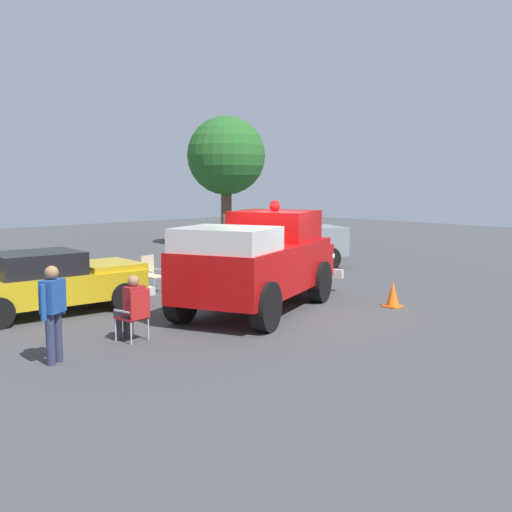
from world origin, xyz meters
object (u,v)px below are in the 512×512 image
at_px(oak_tree_right, 226,156).
at_px(parked_pickup, 276,241).
at_px(vintage_fire_truck, 260,260).
at_px(traffic_cone, 393,295).
at_px(lawn_chair_by_car, 150,271).
at_px(lawn_chair_near_truck, 136,312).
at_px(spectator_seated, 131,305).
at_px(classic_hot_rod, 51,282).
at_px(spectator_standing, 53,307).

bearing_deg(oak_tree_right, parked_pickup, 151.53).
distance_m(vintage_fire_truck, traffic_cone, 3.39).
distance_m(lawn_chair_by_car, oak_tree_right, 12.90).
relative_size(lawn_chair_near_truck, lawn_chair_by_car, 1.00).
bearing_deg(spectator_seated, parked_pickup, -60.89).
distance_m(vintage_fire_truck, classic_hot_rod, 4.90).
xyz_separation_m(vintage_fire_truck, parked_pickup, (4.66, -5.25, -0.21)).
height_order(lawn_chair_by_car, oak_tree_right, oak_tree_right).
relative_size(lawn_chair_by_car, oak_tree_right, 0.17).
relative_size(lawn_chair_near_truck, spectator_seated, 0.79).
height_order(vintage_fire_truck, lawn_chair_near_truck, vintage_fire_truck).
bearing_deg(oak_tree_right, classic_hot_rod, 123.75).
relative_size(lawn_chair_by_car, spectator_standing, 0.61).
bearing_deg(vintage_fire_truck, lawn_chair_near_truck, 98.01).
bearing_deg(parked_pickup, lawn_chair_by_car, 98.63).
relative_size(classic_hot_rod, lawn_chair_near_truck, 4.39).
xyz_separation_m(lawn_chair_near_truck, oak_tree_right, (12.17, -12.86, 3.56)).
xyz_separation_m(classic_hot_rod, lawn_chair_by_car, (0.71, -3.24, -0.16)).
height_order(parked_pickup, spectator_standing, parked_pickup).
height_order(lawn_chair_near_truck, spectator_seated, spectator_seated).
bearing_deg(parked_pickup, vintage_fire_truck, 131.57).
relative_size(classic_hot_rod, spectator_standing, 2.67).
bearing_deg(classic_hot_rod, spectator_seated, 179.17).
bearing_deg(vintage_fire_truck, spectator_standing, 98.26).
distance_m(spectator_seated, spectator_standing, 1.85).
xyz_separation_m(vintage_fire_truck, oak_tree_right, (11.64, -9.04, 2.95)).
bearing_deg(lawn_chair_near_truck, vintage_fire_truck, -81.99).
xyz_separation_m(lawn_chair_near_truck, spectator_seated, (0.13, 0.02, 0.11)).
bearing_deg(vintage_fire_truck, parked_pickup, -48.43).
bearing_deg(oak_tree_right, vintage_fire_truck, 142.17).
xyz_separation_m(spectator_seated, oak_tree_right, (12.04, -12.88, 3.45)).
relative_size(lawn_chair_by_car, spectator_seated, 0.79).
bearing_deg(traffic_cone, lawn_chair_near_truck, 77.14).
distance_m(lawn_chair_by_car, spectator_standing, 6.85).
distance_m(parked_pickup, oak_tree_right, 8.55).
bearing_deg(parked_pickup, oak_tree_right, -28.47).
height_order(spectator_standing, oak_tree_right, oak_tree_right).
relative_size(parked_pickup, spectator_standing, 3.06).
height_order(lawn_chair_near_truck, traffic_cone, lawn_chair_near_truck).
bearing_deg(oak_tree_right, spectator_seated, 133.08).
bearing_deg(spectator_seated, traffic_cone, -103.90).
bearing_deg(lawn_chair_near_truck, spectator_seated, 9.74).
xyz_separation_m(lawn_chair_by_car, spectator_standing, (-4.59, 5.07, 0.37)).
relative_size(vintage_fire_truck, parked_pickup, 1.24).
relative_size(spectator_standing, traffic_cone, 2.64).
bearing_deg(classic_hot_rod, lawn_chair_near_truck, 179.56).
height_order(parked_pickup, lawn_chair_by_car, parked_pickup).
xyz_separation_m(lawn_chair_by_car, spectator_seated, (-4.18, 3.29, 0.11)).
bearing_deg(classic_hot_rod, parked_pickup, -80.01).
xyz_separation_m(vintage_fire_truck, spectator_seated, (-0.41, 3.84, -0.50)).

